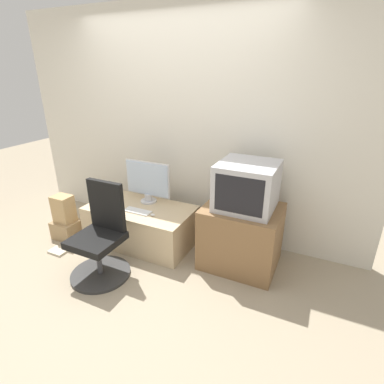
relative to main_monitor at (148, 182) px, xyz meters
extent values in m
plane|color=tan|center=(0.25, -0.95, -0.70)|extent=(12.00, 12.00, 0.00)
cube|color=silver|center=(0.25, 0.38, 0.60)|extent=(4.40, 0.05, 2.60)
cube|color=#CCB289|center=(-0.01, -0.18, -0.48)|extent=(1.22, 0.66, 0.45)
cube|color=olive|center=(1.18, -0.10, -0.37)|extent=(0.76, 0.61, 0.65)
cylinder|color=silver|center=(0.00, 0.00, -0.24)|extent=(0.19, 0.19, 0.02)
cylinder|color=silver|center=(0.00, 0.00, -0.19)|extent=(0.09, 0.09, 0.08)
cube|color=silver|center=(0.00, 0.00, 0.04)|extent=(0.58, 0.01, 0.41)
cube|color=silver|center=(0.00, 0.00, 0.04)|extent=(0.55, 0.02, 0.38)
cube|color=white|center=(0.04, -0.29, -0.25)|extent=(0.31, 0.12, 0.01)
ellipsoid|color=silver|center=(0.24, -0.30, -0.24)|extent=(0.05, 0.04, 0.03)
cube|color=#B7B7BC|center=(1.19, -0.07, 0.18)|extent=(0.55, 0.55, 0.45)
cube|color=black|center=(1.19, -0.34, 0.18)|extent=(0.45, 0.01, 0.35)
cylinder|color=#333333|center=(-0.02, -0.89, -0.69)|extent=(0.59, 0.59, 0.03)
cylinder|color=#4C4C51|center=(-0.02, -0.89, -0.50)|extent=(0.05, 0.05, 0.34)
cube|color=black|center=(-0.02, -0.89, -0.30)|extent=(0.44, 0.44, 0.07)
cube|color=black|center=(-0.02, -0.70, -0.01)|extent=(0.40, 0.05, 0.50)
cube|color=#A3845B|center=(-0.88, -0.49, -0.59)|extent=(0.30, 0.26, 0.22)
cube|color=tan|center=(-0.88, -0.49, -0.32)|extent=(0.22, 0.18, 0.33)
cube|color=beige|center=(-0.73, -0.79, -0.69)|extent=(0.20, 0.14, 0.02)
camera|label=1|loc=(1.87, -2.72, 1.23)|focal=28.00mm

